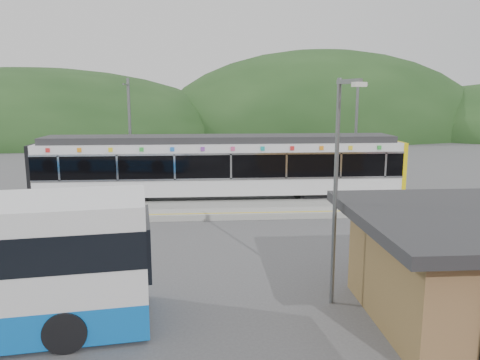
{
  "coord_description": "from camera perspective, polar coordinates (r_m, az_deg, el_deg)",
  "views": [
    {
      "loc": [
        -2.44,
        -20.2,
        5.98
      ],
      "look_at": [
        -0.87,
        1.0,
        2.12
      ],
      "focal_mm": 35.0,
      "sensor_mm": 36.0,
      "label": 1
    }
  ],
  "objects": [
    {
      "name": "yellow_line",
      "position": [
        23.04,
        1.98,
        -3.98
      ],
      "size": [
        26.0,
        0.1,
        0.01
      ],
      "primitive_type": "cube",
      "color": "yellow",
      "rests_on": "platform"
    },
    {
      "name": "train",
      "position": [
        26.5,
        -2.32,
        1.78
      ],
      "size": [
        20.44,
        3.01,
        3.74
      ],
      "color": "black",
      "rests_on": "ground"
    },
    {
      "name": "catenary_mast_east",
      "position": [
        30.36,
        13.96,
        5.58
      ],
      "size": [
        0.18,
        1.8,
        7.0
      ],
      "color": "slate",
      "rests_on": "ground"
    },
    {
      "name": "platform",
      "position": [
        24.33,
        1.65,
        -3.58
      ],
      "size": [
        26.0,
        3.2,
        0.3
      ],
      "primitive_type": "cube",
      "color": "#9E9E99",
      "rests_on": "ground"
    },
    {
      "name": "lamp_post",
      "position": [
        13.15,
        11.78,
        0.68
      ],
      "size": [
        0.38,
        1.16,
        6.44
      ],
      "rotation": [
        0.0,
        0.0,
        0.25
      ],
      "color": "slate",
      "rests_on": "ground"
    },
    {
      "name": "hills",
      "position": [
        27.56,
        14.13,
        -2.56
      ],
      "size": [
        146.0,
        149.0,
        26.0
      ],
      "color": "#1E3D19",
      "rests_on": "ground"
    },
    {
      "name": "catenary_mast_west",
      "position": [
        29.21,
        -13.26,
        5.44
      ],
      "size": [
        0.18,
        1.8,
        7.0
      ],
      "color": "slate",
      "rests_on": "ground"
    },
    {
      "name": "ground",
      "position": [
        21.21,
        2.56,
        -6.11
      ],
      "size": [
        120.0,
        120.0,
        0.0
      ],
      "primitive_type": "plane",
      "color": "#4C4C4F",
      "rests_on": "ground"
    }
  ]
}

